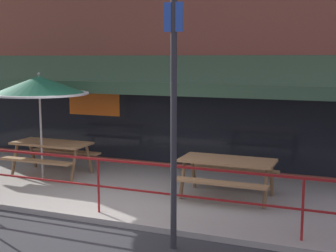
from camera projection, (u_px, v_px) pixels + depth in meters
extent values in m
plane|color=#2D2D30|center=(90.00, 223.00, 7.96)|extent=(120.00, 120.00, 0.00)
cube|color=#9E998E|center=(140.00, 190.00, 9.79)|extent=(15.00, 4.00, 0.10)
cube|color=brown|center=(179.00, 3.00, 11.27)|extent=(15.00, 0.50, 8.18)
cube|color=black|center=(175.00, 117.00, 11.43)|extent=(12.00, 0.02, 2.30)
cube|color=orange|center=(94.00, 102.00, 12.20)|extent=(1.50, 0.02, 0.70)
cube|color=#335138|center=(166.00, 70.00, 10.77)|extent=(13.80, 0.92, 0.70)
cube|color=#335138|center=(158.00, 89.00, 10.36)|extent=(13.80, 0.08, 0.28)
cylinder|color=maroon|center=(98.00, 186.00, 8.16)|extent=(0.04, 0.04, 0.95)
cylinder|color=maroon|center=(303.00, 210.00, 6.88)|extent=(0.04, 0.04, 0.95)
cube|color=maroon|center=(98.00, 159.00, 8.09)|extent=(13.80, 0.04, 0.04)
cube|color=maroon|center=(98.00, 186.00, 8.16)|extent=(13.80, 0.03, 0.03)
cube|color=#997047|center=(51.00, 143.00, 10.77)|extent=(1.80, 0.80, 0.05)
cube|color=#997047|center=(36.00, 161.00, 10.28)|extent=(1.80, 0.26, 0.04)
cube|color=#997047|center=(66.00, 151.00, 11.35)|extent=(1.80, 0.26, 0.04)
cylinder|color=brown|center=(74.00, 165.00, 10.24)|extent=(0.07, 0.30, 0.73)
cylinder|color=brown|center=(89.00, 159.00, 10.82)|extent=(0.07, 0.30, 0.73)
cylinder|color=brown|center=(15.00, 159.00, 10.83)|extent=(0.07, 0.30, 0.73)
cylinder|color=brown|center=(32.00, 154.00, 11.41)|extent=(0.07, 0.30, 0.73)
cube|color=#997047|center=(227.00, 160.00, 8.97)|extent=(1.80, 0.80, 0.05)
cube|color=#997047|center=(219.00, 183.00, 8.48)|extent=(1.80, 0.26, 0.04)
cube|color=#997047|center=(234.00, 169.00, 9.55)|extent=(1.80, 0.26, 0.04)
cylinder|color=brown|center=(266.00, 188.00, 8.43)|extent=(0.07, 0.30, 0.73)
cylinder|color=brown|center=(272.00, 179.00, 9.02)|extent=(0.07, 0.30, 0.73)
cylinder|color=brown|center=(183.00, 179.00, 9.03)|extent=(0.07, 0.30, 0.73)
cylinder|color=brown|center=(193.00, 172.00, 9.61)|extent=(0.07, 0.30, 0.73)
cylinder|color=#B7B2A8|center=(41.00, 128.00, 10.38)|extent=(0.04, 0.04, 2.30)
cone|color=#1E6B47|center=(39.00, 85.00, 10.24)|extent=(2.10, 2.10, 0.40)
cylinder|color=white|center=(40.00, 94.00, 10.27)|extent=(2.14, 2.14, 0.04)
sphere|color=#B7B2A8|center=(39.00, 74.00, 10.20)|extent=(0.07, 0.07, 0.07)
cylinder|color=#2D2D33|center=(174.00, 91.00, 6.59)|extent=(0.09, 0.09, 4.65)
cube|color=blue|center=(173.00, 17.00, 6.42)|extent=(0.28, 0.02, 0.40)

